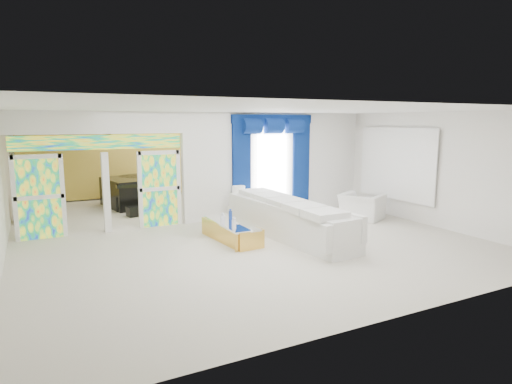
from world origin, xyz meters
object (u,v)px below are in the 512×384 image
white_sofa (288,220)px  armchair (362,206)px  console_table (248,212)px  coffee_table (231,232)px  grand_piano (130,192)px

white_sofa → armchair: white_sofa is taller
console_table → armchair: bearing=-28.0°
coffee_table → console_table: size_ratio=1.61×
white_sofa → coffee_table: 1.40m
white_sofa → coffee_table: (-1.35, 0.30, -0.19)m
coffee_table → grand_piano: grand_piano is taller
white_sofa → armchair: bearing=8.4°
armchair → coffee_table: bearing=68.6°
white_sofa → console_table: 2.21m
coffee_table → white_sofa: bearing=-12.5°
console_table → white_sofa: bearing=-90.8°
white_sofa → coffee_table: bearing=162.5°
coffee_table → armchair: bearing=5.2°
white_sofa → console_table: size_ratio=3.61×
white_sofa → console_table: bearing=84.2°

